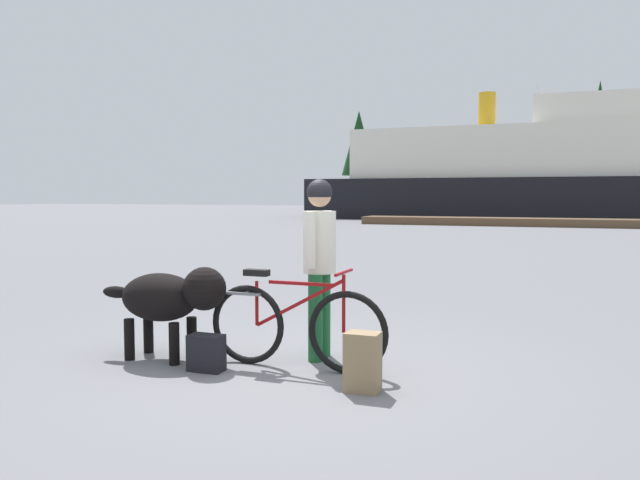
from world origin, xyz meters
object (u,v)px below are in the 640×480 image
sailboat_moored (535,211)px  backpack (363,362)px  bicycle (295,325)px  handbag_pannier (206,353)px  person_cyclist (319,251)px  ferry_boat (545,175)px  dog (170,297)px

sailboat_moored → backpack: bearing=-89.4°
bicycle → handbag_pannier: bicycle is taller
person_cyclist → ferry_boat: ferry_boat is taller
bicycle → handbag_pannier: bearing=-152.9°
backpack → sailboat_moored: (-0.40, 40.70, 0.25)m
dog → sailboat_moored: size_ratio=0.16×
person_cyclist → dog: bearing=-157.3°
dog → sailboat_moored: bearing=87.7°
bicycle → person_cyclist: 0.79m
bicycle → ferry_boat: 37.76m
bicycle → handbag_pannier: 0.84m
person_cyclist → ferry_boat: 37.31m
backpack → ferry_boat: ferry_boat is taller
bicycle → dog: bearing=-173.6°
ferry_boat → sailboat_moored: size_ratio=3.35×
bicycle → backpack: (0.79, -0.43, -0.16)m
ferry_boat → sailboat_moored: 3.58m
bicycle → handbag_pannier: (-0.72, -0.37, -0.24)m
backpack → handbag_pannier: bearing=177.7°
person_cyclist → sailboat_moored: (0.31, 39.85, -0.57)m
handbag_pannier → sailboat_moored: size_ratio=0.04×
dog → handbag_pannier: (0.54, -0.23, -0.45)m
bicycle → ferry_boat: bearing=88.3°
person_cyclist → bicycle: bearing=-100.9°
bicycle → backpack: bicycle is taller
ferry_boat → handbag_pannier: bearing=-92.7°
person_cyclist → sailboat_moored: 39.86m
bicycle → person_cyclist: size_ratio=1.00×
person_cyclist → backpack: 1.38m
person_cyclist → handbag_pannier: bearing=-135.5°
ferry_boat → bicycle: bearing=-91.7°
bicycle → backpack: 0.91m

